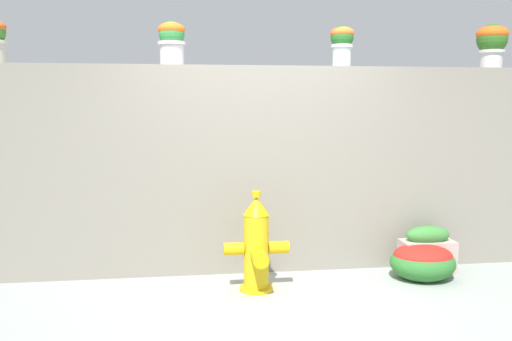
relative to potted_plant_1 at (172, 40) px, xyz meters
The scene contains 8 objects.
ground_plane 2.80m from the potted_plant_1, 57.69° to the right, with size 24.00×24.00×0.00m, color #959D97.
stone_wall 1.53m from the potted_plant_1, ahead, with size 5.77×0.34×2.08m, color gray.
potted_plant_1 is the anchor object (origin of this frame).
potted_plant_2 1.72m from the potted_plant_1, ahead, with size 0.25×0.25×0.42m.
potted_plant_3 3.36m from the potted_plant_1, ahead, with size 0.33×0.33×0.47m.
fire_hydrant 2.18m from the potted_plant_1, 44.39° to the right, with size 0.60×0.47×0.92m.
flower_bush_left 3.28m from the potted_plant_1, 14.05° to the right, with size 0.64×0.57×0.35m.
planter_box 3.31m from the potted_plant_1, ahead, with size 0.53×0.26×0.48m.
Camera 1 is at (-0.75, -4.18, 1.69)m, focal length 38.08 mm.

